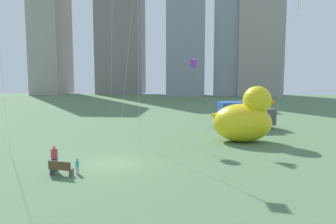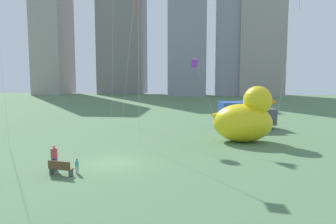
{
  "view_description": "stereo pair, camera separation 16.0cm",
  "coord_description": "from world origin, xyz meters",
  "px_view_note": "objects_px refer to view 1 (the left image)",
  "views": [
    {
      "loc": [
        5.69,
        -21.84,
        6.03
      ],
      "look_at": [
        3.4,
        2.61,
        3.15
      ],
      "focal_mm": 37.03,
      "sensor_mm": 36.0,
      "label": 1
    },
    {
      "loc": [
        5.85,
        -21.82,
        6.03
      ],
      "look_at": [
        3.4,
        2.61,
        3.15
      ],
      "focal_mm": 37.03,
      "sensor_mm": 36.0,
      "label": 2
    }
  ],
  "objects_px": {
    "giant_inflatable_duck": "(245,118)",
    "kite_purple": "(193,63)",
    "kite_red": "(137,0)",
    "person_adult": "(54,157)",
    "person_child": "(77,165)",
    "box_truck": "(245,115)",
    "park_bench": "(61,168)"
  },
  "relations": [
    {
      "from": "giant_inflatable_duck",
      "to": "kite_red",
      "type": "height_order",
      "value": "kite_red"
    },
    {
      "from": "kite_red",
      "to": "kite_purple",
      "type": "distance_m",
      "value": 20.7
    },
    {
      "from": "person_child",
      "to": "box_truck",
      "type": "height_order",
      "value": "box_truck"
    },
    {
      "from": "kite_red",
      "to": "kite_purple",
      "type": "height_order",
      "value": "kite_red"
    },
    {
      "from": "person_adult",
      "to": "box_truck",
      "type": "distance_m",
      "value": 21.91
    },
    {
      "from": "person_child",
      "to": "box_truck",
      "type": "bearing_deg",
      "value": 55.95
    },
    {
      "from": "person_child",
      "to": "kite_purple",
      "type": "height_order",
      "value": "kite_purple"
    },
    {
      "from": "box_truck",
      "to": "kite_purple",
      "type": "distance_m",
      "value": 13.02
    },
    {
      "from": "kite_red",
      "to": "giant_inflatable_duck",
      "type": "bearing_deg",
      "value": 15.75
    },
    {
      "from": "person_child",
      "to": "box_truck",
      "type": "xyz_separation_m",
      "value": [
        11.92,
        17.64,
        0.93
      ]
    },
    {
      "from": "person_child",
      "to": "kite_purple",
      "type": "distance_m",
      "value": 29.33
    },
    {
      "from": "kite_red",
      "to": "kite_purple",
      "type": "bearing_deg",
      "value": 78.38
    },
    {
      "from": "person_adult",
      "to": "giant_inflatable_duck",
      "type": "height_order",
      "value": "giant_inflatable_duck"
    },
    {
      "from": "giant_inflatable_duck",
      "to": "box_truck",
      "type": "relative_size",
      "value": 0.95
    },
    {
      "from": "park_bench",
      "to": "giant_inflatable_duck",
      "type": "height_order",
      "value": "giant_inflatable_duck"
    },
    {
      "from": "giant_inflatable_duck",
      "to": "kite_purple",
      "type": "xyz_separation_m",
      "value": [
        -4.79,
        17.29,
        5.06
      ]
    },
    {
      "from": "giant_inflatable_duck",
      "to": "box_truck",
      "type": "xyz_separation_m",
      "value": [
        0.9,
        7.04,
        -0.61
      ]
    },
    {
      "from": "kite_red",
      "to": "park_bench",
      "type": "bearing_deg",
      "value": -109.07
    },
    {
      "from": "giant_inflatable_duck",
      "to": "kite_red",
      "type": "bearing_deg",
      "value": -164.25
    },
    {
      "from": "park_bench",
      "to": "person_child",
      "type": "height_order",
      "value": "person_child"
    },
    {
      "from": "person_child",
      "to": "giant_inflatable_duck",
      "type": "bearing_deg",
      "value": 43.9
    },
    {
      "from": "person_child",
      "to": "kite_red",
      "type": "distance_m",
      "value": 13.91
    },
    {
      "from": "kite_purple",
      "to": "box_truck",
      "type": "bearing_deg",
      "value": -60.98
    },
    {
      "from": "person_adult",
      "to": "person_child",
      "type": "distance_m",
      "value": 1.65
    },
    {
      "from": "giant_inflatable_duck",
      "to": "kite_red",
      "type": "xyz_separation_m",
      "value": [
        -8.86,
        -2.5,
        9.56
      ]
    },
    {
      "from": "person_adult",
      "to": "park_bench",
      "type": "bearing_deg",
      "value": -49.62
    },
    {
      "from": "park_bench",
      "to": "kite_purple",
      "type": "height_order",
      "value": "kite_purple"
    },
    {
      "from": "person_adult",
      "to": "giant_inflatable_duck",
      "type": "xyz_separation_m",
      "value": [
        12.57,
        10.23,
        1.14
      ]
    },
    {
      "from": "person_child",
      "to": "person_adult",
      "type": "bearing_deg",
      "value": 166.7
    },
    {
      "from": "park_bench",
      "to": "kite_purple",
      "type": "xyz_separation_m",
      "value": [
        7.05,
        28.39,
        6.64
      ]
    },
    {
      "from": "person_adult",
      "to": "box_truck",
      "type": "bearing_deg",
      "value": 52.04
    },
    {
      "from": "person_child",
      "to": "kite_red",
      "type": "relative_size",
      "value": 0.07
    }
  ]
}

